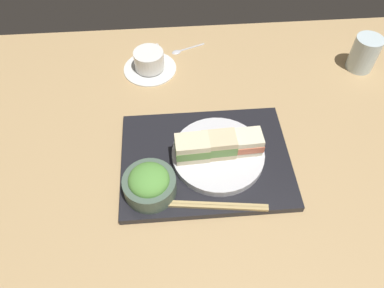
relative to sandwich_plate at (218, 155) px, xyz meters
The scene contains 11 objects.
ground_plane 5.18cm from the sandwich_plate, 75.20° to the left, with size 140.00×100.00×3.00cm, color tan.
serving_tray 3.28cm from the sandwich_plate, behind, with size 38.24×28.49×1.75cm, color black.
sandwich_plate is the anchor object (origin of this frame).
sandwich_near 6.91cm from the sandwich_plate, behind, with size 7.60×5.27×5.45cm.
sandwich_middle 3.56cm from the sandwich_plate, 45.00° to the right, with size 7.65×5.22×5.33cm.
sandwich_far 6.74cm from the sandwich_plate, ahead, with size 7.77×5.49×4.77cm.
salad_bowl 17.29cm from the sandwich_plate, 153.20° to the right, with size 11.12×11.12×6.67cm.
chopsticks_pair 12.68cm from the sandwich_plate, 97.54° to the right, with size 20.99×3.96×0.70cm.
coffee_cup 36.75cm from the sandwich_plate, 114.45° to the left, with size 14.90×14.90×5.89cm.
drinking_glass 53.23cm from the sandwich_plate, 33.83° to the left, with size 7.34×7.34×9.75cm, color silver.
teaspoon 41.34cm from the sandwich_plate, 98.25° to the left, with size 10.40×4.94×0.80cm.
Camera 1 is at (-10.47, -51.16, 69.53)cm, focal length 34.31 mm.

